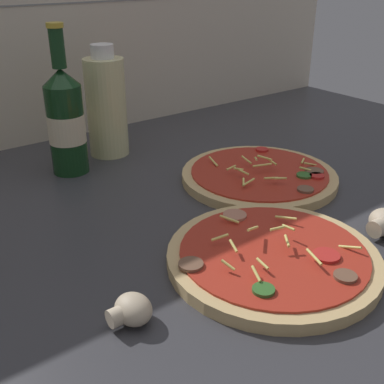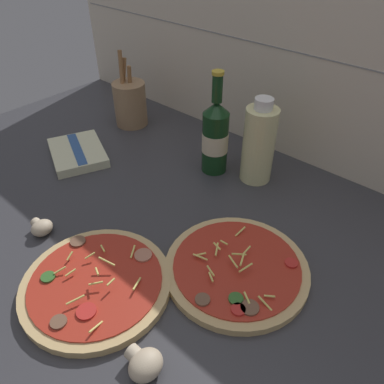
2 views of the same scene
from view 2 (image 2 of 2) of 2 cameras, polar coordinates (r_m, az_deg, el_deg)
The scene contains 10 objects.
counter_slab at distance 80.44cm, azimuth -4.43°, elevation -7.20°, with size 160.00×90.00×2.50cm.
tile_backsplash at distance 97.75cm, azimuth 15.13°, elevation 20.10°, with size 160.00×1.13×60.00cm.
pizza_near at distance 71.76cm, azimuth -14.36°, elevation -13.42°, with size 27.08×27.08×5.06cm.
pizza_far at distance 72.47cm, azimuth 6.79°, elevation -11.49°, with size 27.18×27.18×4.48cm.
beer_bottle at distance 93.25cm, azimuth 3.56°, elevation 8.46°, with size 6.57×6.57×26.11cm.
oil_bottle at distance 91.22cm, azimuth 10.14°, elevation 7.23°, with size 7.75×7.75×21.35cm.
mushroom_left at distance 84.81cm, azimuth -21.96°, elevation -5.01°, with size 4.80×4.57×3.20cm.
mushroom_right at distance 60.97cm, azimuth -7.26°, elevation -24.52°, with size 5.80×5.53×3.87cm.
utensil_crock at distance 118.44cm, azimuth -9.42°, elevation 13.24°, with size 9.79×9.79×22.36cm.
dish_towel at distance 107.33cm, azimuth -17.03°, elevation 5.75°, with size 21.92×19.62×2.56cm.
Camera 2 is at (41.94, -38.13, 58.32)cm, focal length 35.00 mm.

